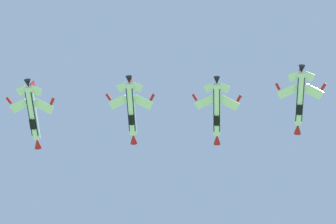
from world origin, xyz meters
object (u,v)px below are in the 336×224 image
object	(u,v)px
fighter_jet_left_wing	(33,114)
fighter_jet_right_outer	(300,100)
fighter_jet_right_wing	(131,110)
fighter_jet_left_outer	(217,111)

from	to	relation	value
fighter_jet_left_wing	fighter_jet_right_outer	bearing A→B (deg)	0.27
fighter_jet_left_wing	fighter_jet_right_wing	bearing A→B (deg)	3.10
fighter_jet_right_wing	fighter_jet_left_outer	size ratio (longest dim) A/B	1.00
fighter_jet_right_wing	fighter_jet_left_outer	bearing A→B (deg)	3.14
fighter_jet_left_outer	fighter_jet_right_outer	xyz separation A→B (m)	(14.81, -9.79, -0.05)
fighter_jet_right_wing	fighter_jet_right_outer	distance (m)	36.07
fighter_jet_right_wing	fighter_jet_right_outer	bearing A→B (deg)	-1.35
fighter_jet_left_wing	fighter_jet_right_outer	size ratio (longest dim) A/B	1.00
fighter_jet_left_outer	fighter_jet_left_wing	bearing A→B (deg)	-176.88
fighter_jet_left_wing	fighter_jet_right_wing	distance (m)	20.75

